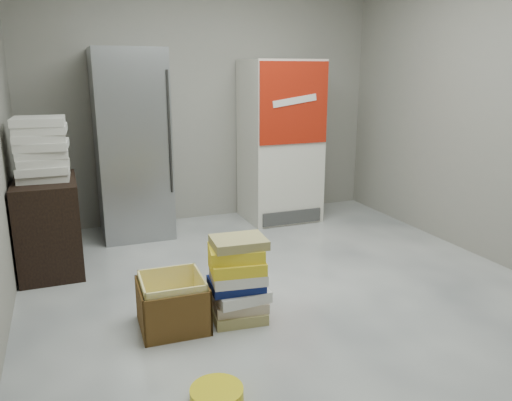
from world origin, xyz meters
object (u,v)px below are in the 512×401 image
object	(u,v)px
coke_cooler	(280,141)
phonebook_stack_main	(238,279)
cardboard_box	(173,306)
wood_shelf	(49,225)
steel_fridge	(132,145)

from	to	relation	value
coke_cooler	phonebook_stack_main	size ratio (longest dim) A/B	3.03
coke_cooler	cardboard_box	xyz separation A→B (m)	(-1.71, -2.11, -0.76)
cardboard_box	coke_cooler	bearing A→B (deg)	52.73
phonebook_stack_main	cardboard_box	distance (m)	0.47
wood_shelf	phonebook_stack_main	world-z (taller)	wood_shelf
phonebook_stack_main	coke_cooler	bearing A→B (deg)	65.19
coke_cooler	wood_shelf	bearing A→B (deg)	-163.72
wood_shelf	steel_fridge	bearing A→B (deg)	41.31
coke_cooler	phonebook_stack_main	distance (m)	2.58
cardboard_box	wood_shelf	bearing A→B (deg)	120.90
wood_shelf	cardboard_box	xyz separation A→B (m)	(0.77, -1.38, -0.25)
steel_fridge	cardboard_box	bearing A→B (deg)	-91.70
steel_fridge	phonebook_stack_main	distance (m)	2.30
steel_fridge	phonebook_stack_main	xyz separation A→B (m)	(0.38, -2.17, -0.65)
phonebook_stack_main	cardboard_box	bearing A→B (deg)	177.62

